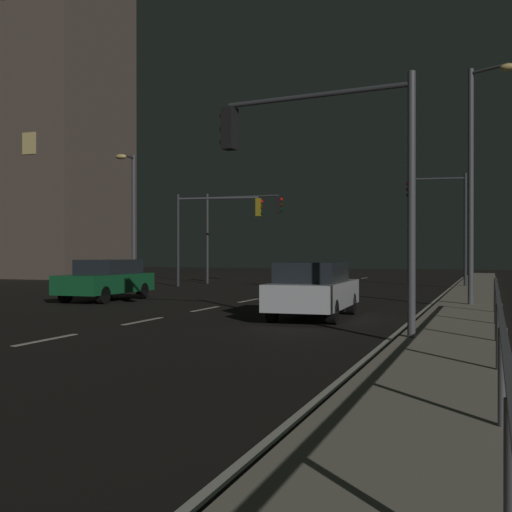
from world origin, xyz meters
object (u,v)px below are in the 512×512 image
Objects in this scene: car at (314,289)px; street_lamp_mid_block at (131,209)px; traffic_light_far_center at (216,220)px; street_lamp_across_street at (477,164)px; building_distant at (26,78)px; car_oncoming at (106,279)px; traffic_light_overhead_east at (240,219)px; traffic_light_mid_right at (320,155)px; traffic_light_mid_left at (441,208)px.

car is 0.68× the size of street_lamp_mid_block.
car is 17.61m from traffic_light_far_center.
street_lamp_across_street is 40.15m from building_distant.
car is 0.14× the size of building_distant.
traffic_light_overhead_east is (-0.10, 14.18, 3.02)m from car_oncoming.
traffic_light_overhead_east is at bearing 115.45° from traffic_light_mid_right.
traffic_light_mid_right is at bearing -60.57° from traffic_light_far_center.
street_lamp_across_street reaches higher than car_oncoming.
street_lamp_across_street is (4.20, 4.78, 3.89)m from car.
car is at bearing -97.12° from traffic_light_mid_left.
traffic_light_far_center is 0.95× the size of traffic_light_mid_right.
street_lamp_across_street is at bearing -17.08° from street_lamp_mid_block.
traffic_light_mid_right is 9.34m from street_lamp_across_street.
traffic_light_mid_right is 0.81× the size of street_lamp_mid_block.
car is at bearing -39.80° from street_lamp_mid_block.
street_lamp_mid_block is (-11.55, 9.62, 3.13)m from car.
traffic_light_mid_right is 18.69m from street_lamp_mid_block.
traffic_light_mid_right reaches higher than car_oncoming.
car_oncoming is 0.82× the size of traffic_light_overhead_east.
car_oncoming is 6.96m from street_lamp_mid_block.
traffic_light_mid_right is (10.41, -7.89, 3.08)m from car_oncoming.
car_oncoming is at bearing -176.07° from street_lamp_across_street.
car_oncoming is at bearing 157.19° from car.
street_lamp_mid_block reaches higher than traffic_light_overhead_east.
traffic_light_mid_left is 15.75m from street_lamp_mid_block.
traffic_light_far_center is 0.65× the size of street_lamp_across_street.
street_lamp_mid_block is at bearing 140.20° from car.
building_distant is (-33.64, 19.09, 10.76)m from street_lamp_across_street.
street_lamp_across_street is (13.49, -13.26, 0.87)m from traffic_light_overhead_east.
street_lamp_across_street is (2.03, -12.58, 0.56)m from traffic_light_mid_left.
building_distant is at bearing 150.43° from street_lamp_across_street.
traffic_light_far_center is at bearing 90.78° from car_oncoming.
car is 40.64m from building_distant.
car is 9.97m from car_oncoming.
traffic_light_far_center is (-0.15, 10.81, 2.78)m from car_oncoming.
street_lamp_mid_block is at bearing -150.57° from traffic_light_mid_left.
building_distant reaches higher than car.
car is at bearing -39.04° from building_distant.
traffic_light_far_center is at bearing 143.85° from street_lamp_across_street.
street_lamp_mid_block is (-2.21, -5.05, 0.35)m from traffic_light_far_center.
street_lamp_across_street reaches higher than traffic_light_far_center.
street_lamp_across_street is 0.25× the size of building_distant.
traffic_light_overhead_east is (-10.50, 22.08, -0.06)m from traffic_light_mid_right.
traffic_light_overhead_east is 0.82× the size of street_lamp_mid_block.
building_distant reaches higher than traffic_light_mid_left.
traffic_light_mid_right is (1.21, -4.03, 3.08)m from car.
traffic_light_mid_left is 0.75× the size of street_lamp_across_street.
traffic_light_overhead_east is 0.17× the size of building_distant.
car is 15.36m from street_lamp_mid_block.
street_lamp_mid_block is at bearing 133.08° from traffic_light_mid_right.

